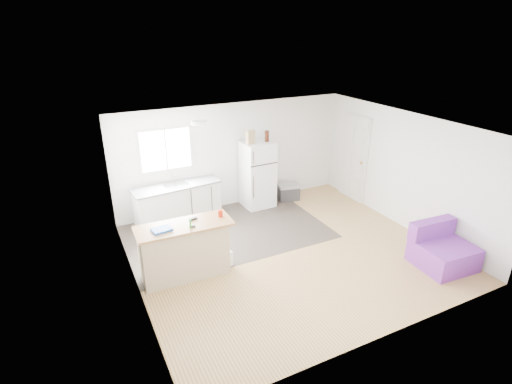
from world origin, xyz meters
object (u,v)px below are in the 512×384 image
Objects in this scene: refrigerator at (258,174)px; mop at (190,267)px; bottle_right at (266,136)px; kitchen_cabinets at (178,203)px; blue_tray at (162,230)px; cleaner_jug at (228,259)px; peninsula at (184,250)px; cooler at (288,192)px; cardboard_box at (250,137)px; purple_seat at (442,251)px; bottle_left at (267,136)px; red_cup at (220,213)px.

mop is (-2.35, -2.17, -0.54)m from refrigerator.
kitchen_cabinets is at bearing 177.37° from bottle_right.
blue_tray is at bearing -117.19° from kitchen_cabinets.
refrigerator reaches higher than cleaner_jug.
kitchen_cabinets is at bearing 90.74° from cleaner_jug.
peninsula reaches higher than cooler.
blue_tray is 3.62m from bottle_right.
cardboard_box is at bearing 43.63° from peninsula.
refrigerator is at bearing 54.30° from mop.
peninsula is 5.30× the size of cardboard_box.
purple_seat is (3.70, -3.77, -0.15)m from kitchen_cabinets.
peninsula is 6.36× the size of bottle_right.
refrigerator is at bearing 166.45° from bottle_left.
cooler is at bearing -5.20° from refrigerator.
peninsula is 3.46m from bottle_right.
red_cup is at bearing -134.09° from bottle_right.
purple_seat is 4.87m from blue_tray.
cardboard_box reaches higher than red_cup.
bottle_left is (2.13, -0.10, 1.24)m from kitchen_cabinets.
cleaner_jug is 2.93m from cardboard_box.
kitchen_cabinets is 7.69× the size of bottle_left.
refrigerator reaches higher than purple_seat.
red_cup is at bearing -130.16° from cooler.
peninsula is at bearing -141.72° from refrigerator.
red_cup is 0.40× the size of blue_tray.
cleaner_jug is at bearing -88.32° from kitchen_cabinets.
cooler is 3.19m from cleaner_jug.
refrigerator is 2.66m from red_cup.
cleaner_jug is at bearing -0.76° from blue_tray.
kitchen_cabinets is 5.81× the size of cleaner_jug.
peninsula reaches higher than cleaner_jug.
mop is at bearing -107.18° from kitchen_cabinets.
refrigerator is at bearing -171.09° from cooler.
kitchen_cabinets is 2.34m from blue_tray.
red_cup is at bearing 2.69° from peninsula.
cooler is at bearing 37.85° from red_cup.
cooler is at bearing 108.71° from purple_seat.
red_cup is at bearing -90.52° from kitchen_cabinets.
cleaner_jug is at bearing -130.13° from refrigerator.
purple_seat is 4.43m from mop.
kitchen_cabinets reaches higher than red_cup.
cardboard_box reaches higher than kitchen_cabinets.
cardboard_box reaches higher than refrigerator.
blue_tray is (-3.56, -2.02, 0.79)m from cooler.
purple_seat is at bearing -8.97° from mop.
peninsula is 4.81× the size of cleaner_jug.
cooler is at bearing 33.19° from peninsula.
bottle_right is at bearing 38.99° from peninsula.
bottle_left is at bearing 51.09° from mop.
refrigerator is at bearing 14.41° from cardboard_box.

